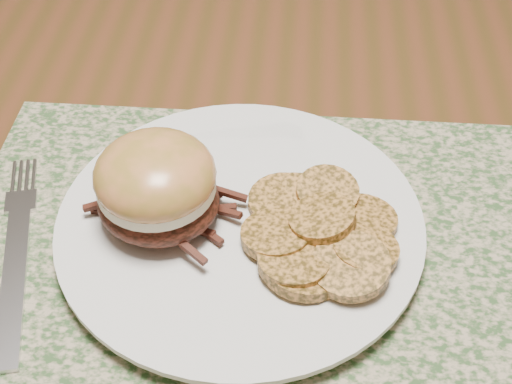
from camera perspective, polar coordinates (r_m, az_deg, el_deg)
dining_table at (r=0.66m, az=5.35°, el=-3.68°), size 1.50×0.90×0.75m
placemat at (r=0.53m, az=-0.31°, el=-5.04°), size 0.45×0.33×0.00m
dinner_plate at (r=0.54m, az=-1.27°, el=-2.71°), size 0.26×0.26×0.02m
pork_sandwich at (r=0.52m, az=-7.98°, el=0.50°), size 0.12×0.11×0.07m
roasted_potatoes at (r=0.52m, az=4.89°, el=-3.19°), size 0.13×0.15×0.03m
fork at (r=0.56m, az=-18.60°, el=-4.50°), size 0.07×0.20×0.00m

